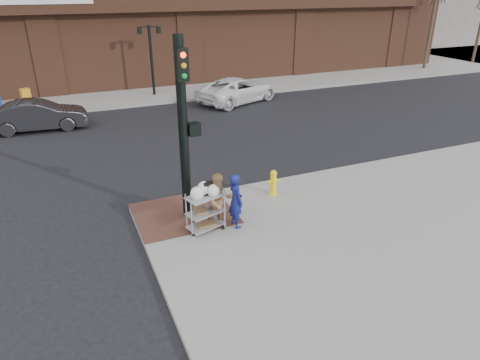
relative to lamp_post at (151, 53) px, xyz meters
name	(u,v)px	position (x,y,z in m)	size (l,w,h in m)	color
ground	(214,228)	(-2.00, -16.00, -2.62)	(220.00, 220.00, 0.00)	black
sidewalk_far	(221,52)	(10.50, 16.00, -2.54)	(65.00, 36.00, 0.15)	gray
brick_curb_ramp	(184,213)	(-2.60, -15.10, -2.46)	(2.80, 2.40, 0.01)	#4F2E25
lamp_post	(151,53)	(0.00, 0.00, 0.00)	(1.32, 0.22, 4.00)	black
traffic_signal_pole	(184,126)	(-2.48, -15.23, 0.21)	(0.61, 0.51, 5.00)	black
woman_blue	(236,200)	(-1.47, -16.33, -1.69)	(0.57, 0.37, 1.56)	navy
pedestrian_tan	(219,201)	(-1.90, -16.22, -1.67)	(0.77, 0.60, 1.59)	#9A7148
sedan_dark	(38,115)	(-6.41, -4.36, -1.91)	(1.49, 4.28, 1.41)	black
minivan_white	(238,90)	(4.21, -3.14, -1.91)	(2.35, 5.10, 1.42)	white
utility_cart	(205,209)	(-2.29, -16.18, -1.85)	(1.10, 0.81, 1.37)	gray
fire_hydrant	(273,182)	(0.38, -14.99, -2.05)	(0.39, 0.27, 0.82)	yellow
newsbox_yellow	(26,98)	(-7.01, -0.36, -1.95)	(0.44, 0.40, 1.04)	orange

